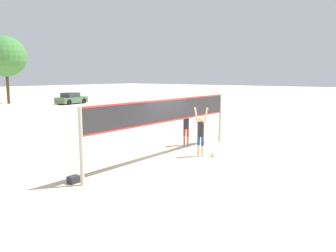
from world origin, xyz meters
name	(u,v)px	position (x,y,z in m)	size (l,w,h in m)	color
ground_plane	(168,158)	(0.00, 0.00, 0.00)	(200.00, 200.00, 0.00)	beige
volleyball_net	(168,116)	(0.00, 0.00, 1.79)	(8.92, 0.13, 2.49)	beige
player_spiker	(201,131)	(1.13, -0.89, 1.11)	(0.28, 0.70, 2.12)	beige
player_blocker	(186,124)	(2.56, 0.87, 1.07)	(0.28, 0.69, 2.05)	tan
volleyball	(213,154)	(1.45, -1.35, 0.11)	(0.21, 0.21, 0.21)	silver
gear_bag	(74,179)	(-4.43, 0.41, 0.11)	(0.37, 0.29, 0.23)	#2D2D33
parked_car_mid	(71,99)	(14.00, 26.19, 0.62)	(4.25, 2.32, 1.39)	#4C6B4C
tree_left_cluster	(6,57)	(9.31, 32.58, 5.78)	(4.93, 4.93, 8.26)	#4C3823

